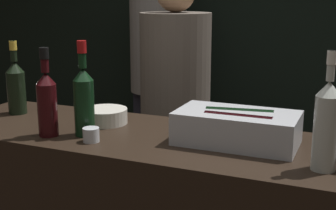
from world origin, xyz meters
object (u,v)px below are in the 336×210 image
object	(u,v)px
white_wine_bottle	(326,123)
champagne_bottle	(16,85)
person_blond_tee	(158,68)
ice_bin_with_bottles	(237,127)
person_in_hoodie	(175,108)
bowl_white	(105,115)
red_wine_bottle_black_foil	(47,100)
red_wine_bottle_burgundy	(84,98)
candle_votive	(91,135)

from	to	relation	value
white_wine_bottle	champagne_bottle	xyz separation A→B (m)	(-1.35, 0.19, -0.02)
champagne_bottle	person_blond_tee	world-z (taller)	person_blond_tee
ice_bin_with_bottles	person_in_hoodie	bearing A→B (deg)	126.57
white_wine_bottle	person_in_hoodie	distance (m)	1.25
white_wine_bottle	champagne_bottle	distance (m)	1.37
ice_bin_with_bottles	person_in_hoodie	size ratio (longest dim) A/B	0.27
person_blond_tee	person_in_hoodie	bearing A→B (deg)	138.48
person_in_hoodie	bowl_white	bearing A→B (deg)	41.55
person_in_hoodie	person_blond_tee	world-z (taller)	person_blond_tee
white_wine_bottle	red_wine_bottle_black_foil	xyz separation A→B (m)	(-1.01, -0.04, -0.01)
red_wine_bottle_burgundy	person_in_hoodie	bearing A→B (deg)	88.12
white_wine_bottle	champagne_bottle	bearing A→B (deg)	172.07
red_wine_bottle_black_foil	person_in_hoodie	world-z (taller)	person_in_hoodie
red_wine_bottle_black_foil	candle_votive	bearing A→B (deg)	-0.73
person_blond_tee	red_wine_bottle_burgundy	bearing A→B (deg)	122.35
candle_votive	red_wine_bottle_burgundy	world-z (taller)	red_wine_bottle_burgundy
red_wine_bottle_burgundy	bowl_white	bearing A→B (deg)	94.85
ice_bin_with_bottles	person_blond_tee	xyz separation A→B (m)	(-0.98, 1.47, -0.06)
ice_bin_with_bottles	candle_votive	xyz separation A→B (m)	(-0.50, -0.19, -0.04)
candle_votive	white_wine_bottle	world-z (taller)	white_wine_bottle
red_wine_bottle_black_foil	person_blond_tee	xyz separation A→B (m)	(-0.28, 1.66, -0.14)
candle_votive	ice_bin_with_bottles	bearing A→B (deg)	20.83
person_blond_tee	red_wine_bottle_black_foil	bearing A→B (deg)	117.68
red_wine_bottle_burgundy	person_in_hoodie	xyz separation A→B (m)	(0.03, 0.85, -0.23)
bowl_white	person_blond_tee	size ratio (longest dim) A/B	0.11
ice_bin_with_bottles	bowl_white	xyz separation A→B (m)	(-0.58, 0.05, -0.03)
red_wine_bottle_black_foil	champagne_bottle	xyz separation A→B (m)	(-0.34, 0.23, -0.01)
ice_bin_with_bottles	candle_votive	size ratio (longest dim) A/B	7.08
champagne_bottle	person_in_hoodie	xyz separation A→B (m)	(0.50, 0.69, -0.21)
bowl_white	red_wine_bottle_burgundy	xyz separation A→B (m)	(0.02, -0.18, 0.11)
ice_bin_with_bottles	person_in_hoodie	xyz separation A→B (m)	(-0.54, 0.73, -0.15)
ice_bin_with_bottles	candle_votive	bearing A→B (deg)	-159.17
ice_bin_with_bottles	champagne_bottle	bearing A→B (deg)	177.83
white_wine_bottle	red_wine_bottle_black_foil	world-z (taller)	white_wine_bottle
candle_votive	red_wine_bottle_burgundy	size ratio (longest dim) A/B	0.17
ice_bin_with_bottles	white_wine_bottle	xyz separation A→B (m)	(0.32, -0.15, 0.09)
champagne_bottle	person_blond_tee	size ratio (longest dim) A/B	0.19
champagne_bottle	red_wine_bottle_burgundy	world-z (taller)	red_wine_bottle_burgundy
red_wine_bottle_black_foil	person_in_hoodie	xyz separation A→B (m)	(0.15, 0.92, -0.22)
red_wine_bottle_black_foil	red_wine_bottle_burgundy	xyz separation A→B (m)	(0.13, 0.06, 0.01)
person_in_hoodie	person_blond_tee	xyz separation A→B (m)	(-0.44, 0.74, 0.09)
bowl_white	candle_votive	distance (m)	0.26
ice_bin_with_bottles	red_wine_bottle_black_foil	size ratio (longest dim) A/B	1.28
ice_bin_with_bottles	bowl_white	distance (m)	0.59
white_wine_bottle	champagne_bottle	size ratio (longest dim) A/B	1.12
candle_votive	person_in_hoodie	world-z (taller)	person_in_hoodie
person_in_hoodie	person_blond_tee	size ratio (longest dim) A/B	0.92
champagne_bottle	person_blond_tee	xyz separation A→B (m)	(0.06, 1.43, -0.13)
candle_votive	white_wine_bottle	bearing A→B (deg)	2.90
red_wine_bottle_burgundy	person_blond_tee	size ratio (longest dim) A/B	0.21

